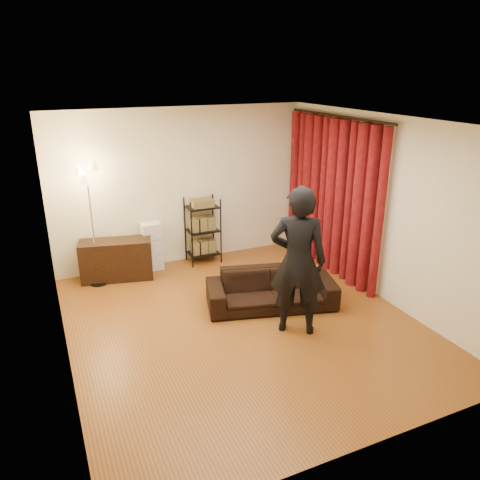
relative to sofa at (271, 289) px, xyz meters
name	(u,v)px	position (x,y,z in m)	size (l,w,h in m)	color
floor	(242,323)	(-0.59, -0.27, -0.27)	(5.00, 5.00, 0.00)	brown
ceiling	(243,122)	(-0.59, -0.27, 2.43)	(5.00, 5.00, 0.00)	white
wall_back	(183,187)	(-0.59, 2.23, 1.08)	(5.00, 5.00, 0.00)	#EAE3C4
wall_front	(369,322)	(-0.59, -2.77, 1.08)	(5.00, 5.00, 0.00)	#EAE3C4
wall_left	(55,258)	(-2.84, -0.27, 1.08)	(5.00, 5.00, 0.00)	#EAE3C4
wall_right	(383,210)	(1.66, -0.27, 1.08)	(5.00, 5.00, 0.00)	#EAE3C4
curtain_rod	(338,116)	(1.56, 0.85, 2.31)	(0.04, 0.04, 2.65)	black
curtain	(331,197)	(1.54, 0.85, 1.00)	(0.22, 2.65, 2.55)	maroon
sofa	(271,289)	(0.00, 0.00, 0.00)	(1.86, 0.73, 0.54)	black
person	(298,262)	(-0.02, -0.71, 0.72)	(0.72, 0.47, 1.97)	black
media_cabinet	(117,260)	(-1.88, 1.89, 0.06)	(1.14, 0.43, 0.67)	black
storage_boxes	(152,246)	(-1.24, 2.04, 0.15)	(0.34, 0.27, 0.84)	silver
wire_shelf	(203,230)	(-0.33, 2.00, 0.32)	(0.54, 0.37, 1.18)	black
floor_lamp	(92,226)	(-2.20, 1.82, 0.71)	(0.35, 0.35, 1.95)	silver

